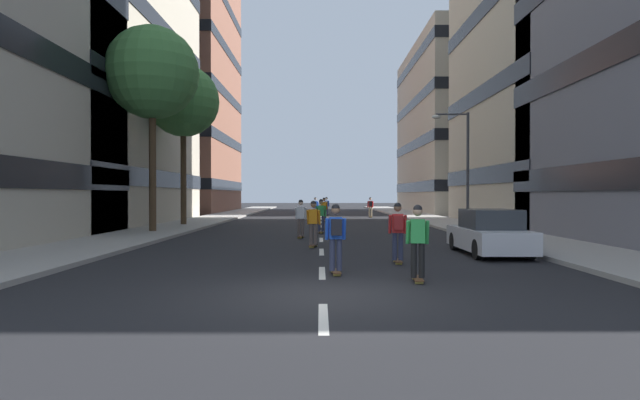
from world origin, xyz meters
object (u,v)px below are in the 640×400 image
(skater_2, at_px, (300,217))
(skater_5, at_px, (397,229))
(skater_1, at_px, (417,239))
(skater_7, at_px, (326,205))
(parked_car_near, at_px, (488,234))
(skater_6, at_px, (323,208))
(street_tree_near, at_px, (151,73))
(street_tree_mid, at_px, (182,101))
(skater_4, at_px, (312,221))
(skater_9, at_px, (370,206))
(skater_8, at_px, (320,214))
(skater_0, at_px, (335,234))
(streetlamp_right, at_px, (460,157))
(skater_3, at_px, (314,206))

(skater_2, xyz_separation_m, skater_5, (3.15, -9.08, 0.03))
(skater_1, relative_size, skater_7, 1.00)
(skater_1, height_order, skater_7, same)
(parked_car_near, height_order, skater_2, skater_2)
(skater_1, bearing_deg, skater_6, 93.90)
(street_tree_near, bearing_deg, skater_2, -20.29)
(parked_car_near, relative_size, street_tree_mid, 0.44)
(skater_4, relative_size, skater_9, 1.00)
(skater_5, bearing_deg, skater_7, 92.77)
(parked_car_near, distance_m, skater_8, 11.37)
(parked_car_near, bearing_deg, skater_9, 92.44)
(skater_9, bearing_deg, skater_5, -93.95)
(skater_0, relative_size, skater_2, 1.00)
(street_tree_near, bearing_deg, skater_8, 1.58)
(streetlamp_right, xyz_separation_m, skater_6, (-7.67, 10.57, -3.15))
(parked_car_near, relative_size, skater_5, 2.47)
(parked_car_near, distance_m, skater_9, 29.08)
(parked_car_near, relative_size, street_tree_near, 0.42)
(street_tree_mid, bearing_deg, skater_6, 38.33)
(street_tree_near, xyz_separation_m, skater_2, (7.73, -2.86, -7.25))
(streetlamp_right, relative_size, skater_1, 3.65)
(parked_car_near, relative_size, streetlamp_right, 0.68)
(skater_8, bearing_deg, skater_2, -106.96)
(skater_0, relative_size, skater_9, 1.00)
(street_tree_near, height_order, skater_3, street_tree_near)
(street_tree_mid, height_order, skater_2, street_tree_mid)
(streetlamp_right, bearing_deg, skater_2, -147.90)
(street_tree_near, bearing_deg, skater_1, -54.45)
(skater_4, bearing_deg, skater_9, 79.99)
(street_tree_near, relative_size, skater_9, 5.91)
(skater_2, bearing_deg, skater_8, 73.04)
(skater_2, bearing_deg, skater_6, 85.75)
(skater_0, relative_size, skater_7, 1.00)
(street_tree_near, distance_m, skater_9, 24.47)
(skater_5, height_order, skater_8, same)
(parked_car_near, bearing_deg, skater_4, 156.87)
(skater_3, bearing_deg, skater_0, -88.57)
(skater_0, distance_m, skater_1, 2.17)
(skater_5, bearing_deg, skater_4, 117.65)
(skater_3, bearing_deg, skater_7, 78.54)
(skater_1, distance_m, skater_2, 12.74)
(street_tree_near, distance_m, skater_1, 20.05)
(parked_car_near, xyz_separation_m, skater_9, (-1.24, 29.06, 0.32))
(parked_car_near, height_order, street_tree_mid, street_tree_mid)
(skater_2, bearing_deg, skater_0, -83.47)
(skater_3, bearing_deg, skater_5, -84.87)
(skater_6, bearing_deg, skater_5, -85.56)
(skater_7, bearing_deg, skater_0, -90.31)
(skater_9, bearing_deg, skater_3, -160.75)
(skater_1, bearing_deg, skater_5, 89.73)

